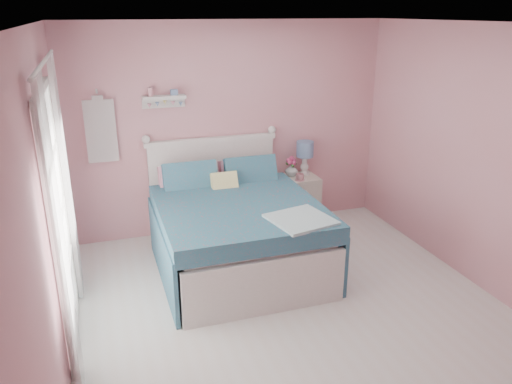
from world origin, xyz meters
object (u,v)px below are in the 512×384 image
table_lamp (305,152)px  vase (291,170)px  nightstand (299,200)px  bed (235,230)px  teacup (300,177)px

table_lamp → vase: bearing=-175.6°
nightstand → table_lamp: table_lamp is taller
bed → nightstand: bearing=36.5°
nightstand → vase: (-0.09, 0.06, 0.41)m
bed → vase: bearing=40.8°
nightstand → table_lamp: 0.65m
nightstand → vase: bearing=148.5°
table_lamp → teacup: bearing=-125.8°
vase → nightstand: bearing=-31.5°
bed → teacup: 1.29m
table_lamp → teacup: (-0.15, -0.21, -0.27)m
nightstand → table_lamp: (0.10, 0.07, 0.64)m
bed → vase: 1.38m
nightstand → teacup: teacup is taller
table_lamp → vase: (-0.19, -0.01, -0.22)m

